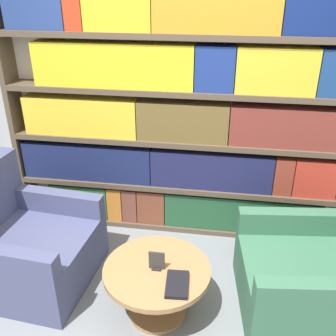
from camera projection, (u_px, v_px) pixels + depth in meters
name	position (u px, v px, depth m)	size (l,w,h in m)	color
bookshelf	(182.00, 117.00, 3.54)	(3.25, 0.30, 2.33)	silver
armchair_left	(26.00, 247.00, 3.23)	(1.01, 1.00, 0.97)	#42476B
armchair_right	(313.00, 276.00, 2.92)	(1.03, 1.03, 0.97)	#336047
coffee_table	(157.00, 281.00, 2.86)	(0.78, 0.78, 0.43)	olive
table_sign	(157.00, 262.00, 2.78)	(0.11, 0.06, 0.14)	black
stray_book	(177.00, 284.00, 2.65)	(0.17, 0.26, 0.03)	black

